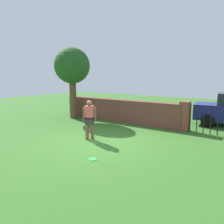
{
  "coord_description": "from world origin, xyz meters",
  "views": [
    {
      "loc": [
        5.22,
        -6.47,
        2.59
      ],
      "look_at": [
        -0.24,
        1.38,
        1.0
      ],
      "focal_mm": 34.97,
      "sensor_mm": 36.0,
      "label": 1
    }
  ],
  "objects": [
    {
      "name": "person",
      "position": [
        -0.48,
        0.13,
        0.9
      ],
      "size": [
        0.47,
        0.38,
        1.62
      ],
      "rotation": [
        0.0,
        0.0,
        0.57
      ],
      "color": "brown",
      "rests_on": "ground"
    },
    {
      "name": "frisbee_green",
      "position": [
        1.02,
        -1.5,
        0.01
      ],
      "size": [
        0.27,
        0.27,
        0.02
      ],
      "primitive_type": "cylinder",
      "color": "green",
      "rests_on": "ground"
    },
    {
      "name": "frisbee_pink",
      "position": [
        -1.72,
        1.4,
        0.01
      ],
      "size": [
        0.27,
        0.27,
        0.02
      ],
      "primitive_type": "cylinder",
      "color": "pink",
      "rests_on": "ground"
    },
    {
      "name": "tree",
      "position": [
        -4.37,
        3.11,
        3.12
      ],
      "size": [
        2.14,
        2.14,
        4.27
      ],
      "color": "brown",
      "rests_on": "ground"
    },
    {
      "name": "fence_gate",
      "position": [
        3.27,
        3.81,
        0.7
      ],
      "size": [
        2.47,
        0.44,
        1.4
      ],
      "color": "brown",
      "rests_on": "ground"
    },
    {
      "name": "ground_plane",
      "position": [
        0.0,
        0.0,
        0.0
      ],
      "size": [
        40.0,
        40.0,
        0.0
      ],
      "primitive_type": "plane",
      "color": "#336623"
    },
    {
      "name": "brick_wall",
      "position": [
        -1.5,
        3.81,
        0.63
      ],
      "size": [
        7.31,
        0.5,
        1.26
      ],
      "primitive_type": "cube",
      "color": "brown",
      "rests_on": "ground"
    }
  ]
}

